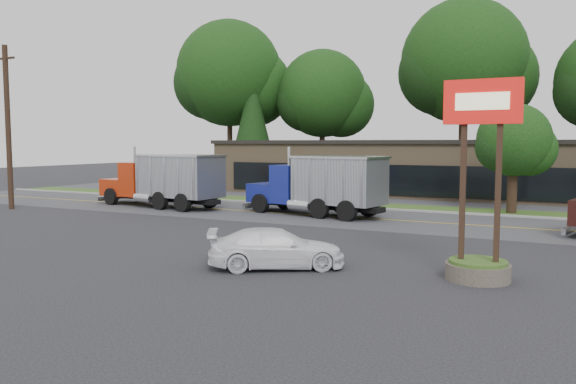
% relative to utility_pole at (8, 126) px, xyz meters
% --- Properties ---
extents(ground, '(140.00, 140.00, 0.00)m').
position_rel_utility_pole_xyz_m(ground, '(18.00, -3.50, -5.09)').
color(ground, '#39393F').
rests_on(ground, ground).
extents(road, '(60.00, 8.00, 0.02)m').
position_rel_utility_pole_xyz_m(road, '(18.00, 5.50, -5.09)').
color(road, '#57575C').
rests_on(road, ground).
extents(center_line, '(60.00, 0.12, 0.01)m').
position_rel_utility_pole_xyz_m(center_line, '(18.00, 5.50, -5.09)').
color(center_line, gold).
rests_on(center_line, ground).
extents(curb, '(60.00, 0.30, 0.12)m').
position_rel_utility_pole_xyz_m(curb, '(18.00, 9.70, -5.09)').
color(curb, '#9E9E99').
rests_on(curb, ground).
extents(grass_verge, '(60.00, 3.40, 0.03)m').
position_rel_utility_pole_xyz_m(grass_verge, '(18.00, 11.50, -5.09)').
color(grass_verge, '#3B6322').
rests_on(grass_verge, ground).
extents(far_parking, '(60.00, 7.00, 0.02)m').
position_rel_utility_pole_xyz_m(far_parking, '(18.00, 16.50, -5.09)').
color(far_parking, '#57575C').
rests_on(far_parking, ground).
extents(strip_mall, '(32.00, 12.00, 4.00)m').
position_rel_utility_pole_xyz_m(strip_mall, '(20.00, 22.50, -3.09)').
color(strip_mall, '#897054').
rests_on(strip_mall, ground).
extents(utility_pole, '(1.60, 0.32, 10.00)m').
position_rel_utility_pole_xyz_m(utility_pole, '(0.00, 0.00, 0.00)').
color(utility_pole, '#382619').
rests_on(utility_pole, ground).
extents(bilo_sign, '(2.20, 1.90, 5.95)m').
position_rel_utility_pole_xyz_m(bilo_sign, '(28.50, -6.00, -3.07)').
color(bilo_sign, '#6B6054').
rests_on(bilo_sign, ground).
extents(tree_far_a, '(12.02, 11.31, 17.14)m').
position_rel_utility_pole_xyz_m(tree_far_a, '(-1.82, 28.64, 5.85)').
color(tree_far_a, '#382619').
rests_on(tree_far_a, ground).
extents(tree_far_b, '(9.55, 8.99, 13.63)m').
position_rel_utility_pole_xyz_m(tree_far_b, '(8.15, 30.61, 3.60)').
color(tree_far_b, '#382619').
rests_on(tree_far_b, ground).
extents(tree_far_c, '(12.04, 11.33, 17.18)m').
position_rel_utility_pole_xyz_m(tree_far_c, '(22.18, 30.64, 5.87)').
color(tree_far_c, '#382619').
rests_on(tree_far_c, ground).
extents(evergreen_left, '(4.99, 4.99, 11.33)m').
position_rel_utility_pole_xyz_m(evergreen_left, '(2.00, 26.50, 1.14)').
color(evergreen_left, '#382619').
rests_on(evergreen_left, ground).
extents(tree_verge, '(4.46, 4.20, 6.36)m').
position_rel_utility_pole_xyz_m(tree_verge, '(28.07, 11.55, -1.05)').
color(tree_verge, '#382619').
rests_on(tree_verge, ground).
extents(dump_truck_red, '(9.59, 3.92, 3.36)m').
position_rel_utility_pole_xyz_m(dump_truck_red, '(8.06, 4.95, -3.28)').
color(dump_truck_red, black).
rests_on(dump_truck_red, ground).
extents(dump_truck_blue, '(8.62, 4.09, 3.36)m').
position_rel_utility_pole_xyz_m(dump_truck_blue, '(18.51, 5.58, -3.29)').
color(dump_truck_blue, black).
rests_on(dump_truck_blue, ground).
extents(rally_car, '(4.76, 3.88, 1.30)m').
position_rel_utility_pole_xyz_m(rally_car, '(22.32, -7.22, -4.44)').
color(rally_car, white).
rests_on(rally_car, ground).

